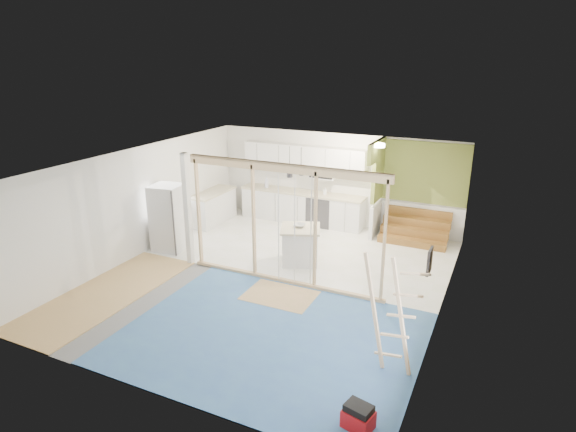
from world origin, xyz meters
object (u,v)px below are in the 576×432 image
at_px(ladder, 391,315).
at_px(island, 300,245).
at_px(fridge, 169,218).
at_px(toolbox, 358,417).

bearing_deg(ladder, island, 141.80).
xyz_separation_m(fridge, ladder, (6.06, -2.45, 0.12)).
relative_size(fridge, ladder, 0.90).
xyz_separation_m(toolbox, ladder, (0.03, 1.40, 0.77)).
relative_size(fridge, toolbox, 3.79).
distance_m(island, ladder, 4.23).
xyz_separation_m(island, ladder, (2.83, -3.10, 0.52)).
bearing_deg(toolbox, ladder, 102.09).
bearing_deg(fridge, ladder, -30.79).
xyz_separation_m(fridge, toolbox, (6.03, -3.85, -0.66)).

